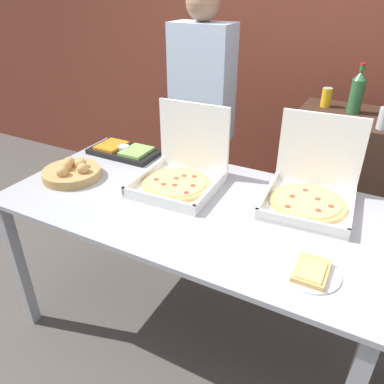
{
  "coord_description": "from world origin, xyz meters",
  "views": [
    {
      "loc": [
        0.75,
        -1.42,
        1.83
      ],
      "look_at": [
        0.0,
        0.0,
        0.92
      ],
      "focal_mm": 35.0,
      "sensor_mm": 36.0,
      "label": 1
    }
  ],
  "objects_px": {
    "person_guest_cap": "(201,125)",
    "paper_plate_front_left": "(311,272)",
    "pizza_box_near_right": "(311,190)",
    "veggie_tray": "(124,151)",
    "soda_can_colored": "(326,97)",
    "soda_can_silver": "(384,118)",
    "pizza_box_near_left": "(181,173)",
    "bread_basket": "(72,172)",
    "soda_bottle": "(357,92)"
  },
  "relations": [
    {
      "from": "soda_can_silver",
      "to": "veggie_tray",
      "type": "bearing_deg",
      "value": -157.5
    },
    {
      "from": "paper_plate_front_left",
      "to": "soda_can_colored",
      "type": "distance_m",
      "value": 1.51
    },
    {
      "from": "soda_bottle",
      "to": "person_guest_cap",
      "type": "bearing_deg",
      "value": -160.51
    },
    {
      "from": "pizza_box_near_right",
      "to": "veggie_tray",
      "type": "height_order",
      "value": "pizza_box_near_right"
    },
    {
      "from": "soda_bottle",
      "to": "person_guest_cap",
      "type": "distance_m",
      "value": 1.01
    },
    {
      "from": "soda_can_colored",
      "to": "person_guest_cap",
      "type": "relative_size",
      "value": 0.07
    },
    {
      "from": "veggie_tray",
      "to": "soda_can_colored",
      "type": "bearing_deg",
      "value": 40.35
    },
    {
      "from": "soda_can_silver",
      "to": "soda_can_colored",
      "type": "relative_size",
      "value": 1.0
    },
    {
      "from": "soda_bottle",
      "to": "pizza_box_near_left",
      "type": "bearing_deg",
      "value": -124.62
    },
    {
      "from": "veggie_tray",
      "to": "soda_bottle",
      "type": "relative_size",
      "value": 1.41
    },
    {
      "from": "soda_can_colored",
      "to": "person_guest_cap",
      "type": "bearing_deg",
      "value": -152.6
    },
    {
      "from": "pizza_box_near_right",
      "to": "pizza_box_near_left",
      "type": "xyz_separation_m",
      "value": [
        -0.65,
        -0.13,
        -0.0
      ]
    },
    {
      "from": "paper_plate_front_left",
      "to": "soda_bottle",
      "type": "bearing_deg",
      "value": 93.13
    },
    {
      "from": "pizza_box_near_left",
      "to": "paper_plate_front_left",
      "type": "relative_size",
      "value": 2.02
    },
    {
      "from": "pizza_box_near_right",
      "to": "bread_basket",
      "type": "bearing_deg",
      "value": -168.32
    },
    {
      "from": "soda_can_silver",
      "to": "paper_plate_front_left",
      "type": "bearing_deg",
      "value": -95.41
    },
    {
      "from": "veggie_tray",
      "to": "person_guest_cap",
      "type": "height_order",
      "value": "person_guest_cap"
    },
    {
      "from": "paper_plate_front_left",
      "to": "person_guest_cap",
      "type": "height_order",
      "value": "person_guest_cap"
    },
    {
      "from": "pizza_box_near_right",
      "to": "veggie_tray",
      "type": "xyz_separation_m",
      "value": [
        -1.17,
        0.06,
        -0.05
      ]
    },
    {
      "from": "bread_basket",
      "to": "soda_bottle",
      "type": "bearing_deg",
      "value": 43.79
    },
    {
      "from": "bread_basket",
      "to": "soda_bottle",
      "type": "relative_size",
      "value": 1.04
    },
    {
      "from": "pizza_box_near_left",
      "to": "person_guest_cap",
      "type": "distance_m",
      "value": 0.72
    },
    {
      "from": "veggie_tray",
      "to": "bread_basket",
      "type": "xyz_separation_m",
      "value": [
        -0.06,
        -0.4,
        0.01
      ]
    },
    {
      "from": "bread_basket",
      "to": "person_guest_cap",
      "type": "xyz_separation_m",
      "value": [
        0.35,
        0.9,
        0.05
      ]
    },
    {
      "from": "person_guest_cap",
      "to": "paper_plate_front_left",
      "type": "bearing_deg",
      "value": 132.87
    },
    {
      "from": "paper_plate_front_left",
      "to": "soda_can_colored",
      "type": "bearing_deg",
      "value": 100.17
    },
    {
      "from": "paper_plate_front_left",
      "to": "soda_bottle",
      "type": "distance_m",
      "value": 1.44
    },
    {
      "from": "pizza_box_near_left",
      "to": "person_guest_cap",
      "type": "bearing_deg",
      "value": 105.66
    },
    {
      "from": "paper_plate_front_left",
      "to": "bread_basket",
      "type": "relative_size",
      "value": 0.68
    },
    {
      "from": "pizza_box_near_right",
      "to": "soda_can_colored",
      "type": "relative_size",
      "value": 3.64
    },
    {
      "from": "bread_basket",
      "to": "soda_can_colored",
      "type": "bearing_deg",
      "value": 49.53
    },
    {
      "from": "pizza_box_near_right",
      "to": "soda_can_colored",
      "type": "distance_m",
      "value": 0.97
    },
    {
      "from": "bread_basket",
      "to": "soda_can_colored",
      "type": "height_order",
      "value": "soda_can_colored"
    },
    {
      "from": "paper_plate_front_left",
      "to": "pizza_box_near_left",
      "type": "bearing_deg",
      "value": 153.44
    },
    {
      "from": "pizza_box_near_left",
      "to": "soda_bottle",
      "type": "distance_m",
      "value": 1.26
    },
    {
      "from": "soda_bottle",
      "to": "soda_can_silver",
      "type": "bearing_deg",
      "value": -52.21
    },
    {
      "from": "paper_plate_front_left",
      "to": "pizza_box_near_right",
      "type": "bearing_deg",
      "value": 103.68
    },
    {
      "from": "pizza_box_near_right",
      "to": "soda_can_silver",
      "type": "distance_m",
      "value": 0.72
    },
    {
      "from": "soda_can_colored",
      "to": "person_guest_cap",
      "type": "xyz_separation_m",
      "value": [
        -0.74,
        -0.38,
        -0.2
      ]
    },
    {
      "from": "pizza_box_near_left",
      "to": "veggie_tray",
      "type": "xyz_separation_m",
      "value": [
        -0.52,
        0.19,
        -0.05
      ]
    },
    {
      "from": "soda_bottle",
      "to": "soda_can_silver",
      "type": "height_order",
      "value": "soda_bottle"
    },
    {
      "from": "paper_plate_front_left",
      "to": "veggie_tray",
      "type": "distance_m",
      "value": 1.42
    },
    {
      "from": "soda_can_colored",
      "to": "paper_plate_front_left",
      "type": "bearing_deg",
      "value": -79.83
    },
    {
      "from": "bread_basket",
      "to": "soda_can_colored",
      "type": "xyz_separation_m",
      "value": [
        1.09,
        1.28,
        0.25
      ]
    },
    {
      "from": "pizza_box_near_right",
      "to": "paper_plate_front_left",
      "type": "xyz_separation_m",
      "value": [
        0.13,
        -0.52,
        -0.06
      ]
    },
    {
      "from": "person_guest_cap",
      "to": "soda_can_colored",
      "type": "bearing_deg",
      "value": -152.6
    },
    {
      "from": "bread_basket",
      "to": "soda_bottle",
      "type": "distance_m",
      "value": 1.8
    },
    {
      "from": "paper_plate_front_left",
      "to": "veggie_tray",
      "type": "height_order",
      "value": "veggie_tray"
    },
    {
      "from": "bread_basket",
      "to": "soda_can_silver",
      "type": "xyz_separation_m",
      "value": [
        1.46,
        0.98,
        0.25
      ]
    },
    {
      "from": "pizza_box_near_right",
      "to": "paper_plate_front_left",
      "type": "bearing_deg",
      "value": -80.07
    }
  ]
}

